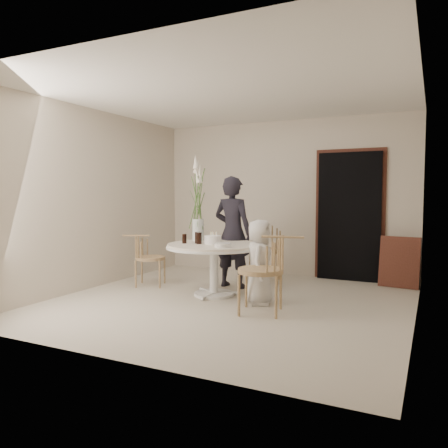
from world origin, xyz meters
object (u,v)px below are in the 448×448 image
at_px(chair_far, 266,244).
at_px(birthday_cake, 213,240).
at_px(table, 214,252).
at_px(girl, 233,232).
at_px(boy, 259,262).
at_px(chair_left, 143,252).
at_px(flower_vase, 198,205).
at_px(chair_right, 272,263).

xyz_separation_m(chair_far, birthday_cake, (-0.29, -1.35, 0.18)).
bearing_deg(table, birthday_cake, -172.43).
bearing_deg(girl, boy, 138.50).
distance_m(chair_left, flower_vase, 1.16).
distance_m(chair_far, girl, 0.81).
relative_size(table, chair_far, 1.43).
bearing_deg(flower_vase, chair_left, -168.91).
height_order(chair_far, chair_left, chair_far).
height_order(chair_left, birthday_cake, birthday_cake).
distance_m(chair_far, chair_right, 2.02).
distance_m(boy, flower_vase, 1.43).
relative_size(table, chair_right, 1.41).
bearing_deg(flower_vase, table, -34.80).
height_order(chair_right, girl, girl).
xyz_separation_m(boy, flower_vase, (-1.16, 0.46, 0.71)).
relative_size(birthday_cake, flower_vase, 0.19).
height_order(girl, boy, girl).
height_order(girl, flower_vase, flower_vase).
distance_m(table, flower_vase, 0.82).
xyz_separation_m(chair_left, boy, (2.03, -0.28, 0.03)).
relative_size(table, birthday_cake, 5.56).
distance_m(chair_right, birthday_cake, 1.19).
distance_m(table, chair_left, 1.30).
bearing_deg(table, chair_far, 78.64).
height_order(chair_left, girl, girl).
relative_size(table, girl, 0.79).
bearing_deg(boy, chair_left, 67.69).
relative_size(chair_far, girl, 0.55).
bearing_deg(chair_far, flower_vase, -137.69).
bearing_deg(chair_right, birthday_cake, -127.99).
xyz_separation_m(chair_left, flower_vase, (0.88, 0.17, 0.74)).
bearing_deg(chair_left, table, -117.11).
distance_m(girl, birthday_cake, 0.63).
bearing_deg(boy, flower_vase, 54.10).
bearing_deg(boy, chair_far, 2.81).
xyz_separation_m(chair_far, boy, (0.47, -1.52, -0.05)).
relative_size(boy, flower_vase, 0.87).
relative_size(girl, flower_vase, 1.33).
bearing_deg(chair_far, chair_right, -82.57).
xyz_separation_m(table, birthday_cake, (-0.02, -0.00, 0.17)).
xyz_separation_m(chair_right, boy, (-0.30, 0.36, -0.06)).
height_order(birthday_cake, flower_vase, flower_vase).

